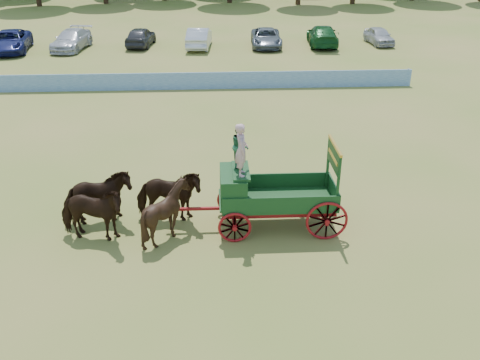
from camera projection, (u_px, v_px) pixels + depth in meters
name	position (u px, v px, depth m)	size (l,w,h in m)	color
ground	(232.00, 250.00, 17.06)	(160.00, 160.00, 0.00)	olive
horse_lead_left	(92.00, 214.00, 17.21)	(1.05, 2.30, 1.94)	black
horse_lead_right	(98.00, 198.00, 18.20)	(1.05, 2.30, 1.94)	black
horse_wheel_left	(166.00, 212.00, 17.33)	(1.57, 1.76, 1.94)	black
horse_wheel_right	(169.00, 196.00, 18.31)	(1.05, 2.30, 1.94)	black
farm_dray	(256.00, 184.00, 17.68)	(5.99, 2.00, 3.88)	maroon
sponsor_banner	(204.00, 81.00, 32.91)	(26.00, 0.08, 1.05)	#1B5293
parked_cars	(137.00, 38.00, 43.30)	(41.54, 7.34, 1.62)	silver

